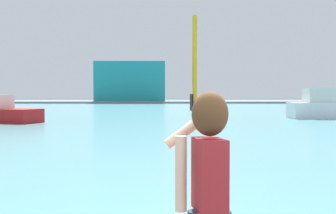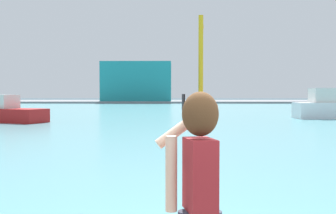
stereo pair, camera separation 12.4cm
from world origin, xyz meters
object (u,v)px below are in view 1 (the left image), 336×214
at_px(boat_moored_2, 328,107).
at_px(port_crane, 196,50).
at_px(warehouse_left, 132,82).
at_px(boat_moored, 4,112).
at_px(person_photographer, 209,179).

distance_m(boat_moored_2, port_crane, 56.36).
bearing_deg(warehouse_left, boat_moored, -94.12).
relative_size(boat_moored_2, port_crane, 0.38).
relative_size(boat_moored, port_crane, 0.34).
distance_m(boat_moored, warehouse_left, 60.50).
height_order(boat_moored, warehouse_left, warehouse_left).
height_order(person_photographer, warehouse_left, warehouse_left).
height_order(boat_moored, port_crane, port_crane).
xyz_separation_m(person_photographer, port_crane, (5.45, 88.17, 9.85)).
height_order(boat_moored_2, port_crane, port_crane).
height_order(boat_moored_2, warehouse_left, warehouse_left).
bearing_deg(boat_moored, person_photographer, -43.39).
relative_size(boat_moored_2, warehouse_left, 0.46).
relative_size(boat_moored, warehouse_left, 0.42).
relative_size(person_photographer, warehouse_left, 0.12).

